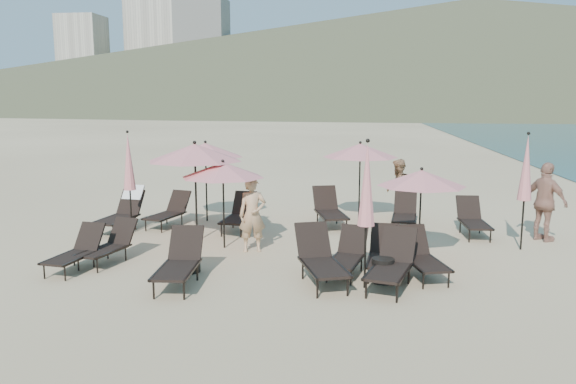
# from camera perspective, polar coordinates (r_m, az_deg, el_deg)

# --- Properties ---
(ground) EXTENTS (800.00, 800.00, 0.00)m
(ground) POSITION_cam_1_polar(r_m,az_deg,el_deg) (10.82, 1.02, -8.85)
(ground) COLOR #D6BA8C
(ground) RESTS_ON ground
(volcanic_headland) EXTENTS (690.00, 690.00, 55.00)m
(volcanic_headland) POSITION_cam_1_polar(r_m,az_deg,el_deg) (321.47, 20.28, 12.95)
(volcanic_headland) COLOR brown
(volcanic_headland) RESTS_ON ground
(hotel_skyline) EXTENTS (109.00, 82.00, 55.00)m
(hotel_skyline) POSITION_cam_1_polar(r_m,az_deg,el_deg) (297.66, -11.75, 13.21)
(hotel_skyline) COLOR beige
(hotel_skyline) RESTS_ON ground
(lounger_0) EXTENTS (0.88, 1.56, 0.85)m
(lounger_0) POSITION_cam_1_polar(r_m,az_deg,el_deg) (12.35, -17.70, -5.08)
(lounger_0) COLOR black
(lounger_0) RESTS_ON ground
(lounger_1) EXTENTS (0.76, 1.53, 0.84)m
(lounger_1) POSITION_cam_1_polar(r_m,az_deg,el_deg) (12.07, -20.71, -5.58)
(lounger_1) COLOR black
(lounger_1) RESTS_ON ground
(lounger_2) EXTENTS (0.75, 1.72, 0.97)m
(lounger_2) POSITION_cam_1_polar(r_m,az_deg,el_deg) (10.58, -10.95, -6.89)
(lounger_2) COLOR black
(lounger_2) RESTS_ON ground
(lounger_3) EXTENTS (0.86, 1.56, 0.85)m
(lounger_3) POSITION_cam_1_polar(r_m,az_deg,el_deg) (11.11, 6.07, -6.26)
(lounger_3) COLOR black
(lounger_3) RESTS_ON ground
(lounger_4) EXTENTS (1.19, 1.86, 1.00)m
(lounger_4) POSITION_cam_1_polar(r_m,az_deg,el_deg) (10.52, 3.30, -6.74)
(lounger_4) COLOR black
(lounger_4) RESTS_ON ground
(lounger_5) EXTENTS (0.96, 1.64, 0.89)m
(lounger_5) POSITION_cam_1_polar(r_m,az_deg,el_deg) (11.17, 13.44, -6.30)
(lounger_5) COLOR black
(lounger_5) RESTS_ON ground
(lounger_6) EXTENTS (0.86, 1.84, 1.11)m
(lounger_6) POSITION_cam_1_polar(r_m,az_deg,el_deg) (15.23, -16.49, -1.81)
(lounger_6) COLOR black
(lounger_6) RESTS_ON ground
(lounger_7) EXTENTS (0.96, 1.65, 0.89)m
(lounger_7) POSITION_cam_1_polar(r_m,az_deg,el_deg) (15.44, -11.99, -1.91)
(lounger_7) COLOR black
(lounger_7) RESTS_ON ground
(lounger_8) EXTENTS (0.72, 1.66, 0.93)m
(lounger_8) POSITION_cam_1_polar(r_m,az_deg,el_deg) (14.69, -4.96, -2.23)
(lounger_8) COLOR black
(lounger_8) RESTS_ON ground
(lounger_9) EXTENTS (1.10, 1.85, 1.00)m
(lounger_9) POSITION_cam_1_polar(r_m,az_deg,el_deg) (15.14, 4.23, -1.75)
(lounger_9) COLOR black
(lounger_9) RESTS_ON ground
(lounger_10) EXTENTS (0.77, 1.65, 0.92)m
(lounger_10) POSITION_cam_1_polar(r_m,az_deg,el_deg) (15.13, 11.77, -2.08)
(lounger_10) COLOR black
(lounger_10) RESTS_ON ground
(lounger_11) EXTENTS (0.68, 1.60, 0.91)m
(lounger_11) POSITION_cam_1_polar(r_m,az_deg,el_deg) (14.85, 18.26, -2.60)
(lounger_11) COLOR black
(lounger_11) RESTS_ON ground
(lounger_12) EXTENTS (1.07, 1.81, 0.98)m
(lounger_12) POSITION_cam_1_polar(r_m,az_deg,el_deg) (10.45, 10.51, -7.05)
(lounger_12) COLOR black
(lounger_12) RESTS_ON ground
(lounger_13) EXTENTS (0.70, 1.56, 0.87)m
(lounger_13) POSITION_cam_1_polar(r_m,az_deg,el_deg) (11.21, 9.67, -6.15)
(lounger_13) COLOR black
(lounger_13) RESTS_ON ground
(umbrella_open_0) EXTENTS (2.26, 2.26, 2.43)m
(umbrella_open_0) POSITION_cam_1_polar(r_m,az_deg,el_deg) (13.43, -9.45, 3.97)
(umbrella_open_0) COLOR black
(umbrella_open_0) RESTS_ON ground
(umbrella_open_1) EXTENTS (1.91, 1.91, 2.05)m
(umbrella_open_1) POSITION_cam_1_polar(r_m,az_deg,el_deg) (12.76, -6.63, 2.24)
(umbrella_open_1) COLOR black
(umbrella_open_1) RESTS_ON ground
(umbrella_open_2) EXTENTS (1.85, 1.85, 1.99)m
(umbrella_open_2) POSITION_cam_1_polar(r_m,az_deg,el_deg) (12.03, 13.40, 1.38)
(umbrella_open_2) COLOR black
(umbrella_open_2) RESTS_ON ground
(umbrella_open_3) EXTENTS (2.11, 2.11, 2.27)m
(umbrella_open_3) POSITION_cam_1_polar(r_m,az_deg,el_deg) (15.71, -8.38, 4.24)
(umbrella_open_3) COLOR black
(umbrella_open_3) RESTS_ON ground
(umbrella_open_4) EXTENTS (2.09, 2.09, 2.25)m
(umbrella_open_4) POSITION_cam_1_polar(r_m,az_deg,el_deg) (15.70, 7.34, 4.20)
(umbrella_open_4) COLOR black
(umbrella_open_4) RESTS_ON ground
(umbrella_closed_0) EXTENTS (0.32, 0.32, 2.71)m
(umbrella_closed_0) POSITION_cam_1_polar(r_m,az_deg,el_deg) (10.00, 8.01, 0.68)
(umbrella_closed_0) COLOR black
(umbrella_closed_0) RESTS_ON ground
(umbrella_closed_1) EXTENTS (0.31, 0.31, 2.68)m
(umbrella_closed_1) POSITION_cam_1_polar(r_m,az_deg,el_deg) (13.59, 23.04, 2.22)
(umbrella_closed_1) COLOR black
(umbrella_closed_1) RESTS_ON ground
(umbrella_closed_2) EXTENTS (0.31, 0.31, 2.63)m
(umbrella_closed_2) POSITION_cam_1_polar(r_m,az_deg,el_deg) (14.66, -15.88, 2.93)
(umbrella_closed_2) COLOR black
(umbrella_closed_2) RESTS_ON ground
(side_table_0) EXTENTS (0.42, 0.42, 0.45)m
(side_table_0) POSITION_cam_1_polar(r_m,az_deg,el_deg) (11.37, -9.95, -6.91)
(side_table_0) COLOR black
(side_table_0) RESTS_ON ground
(side_table_1) EXTENTS (0.42, 0.42, 0.46)m
(side_table_1) POSITION_cam_1_polar(r_m,az_deg,el_deg) (10.74, 9.61, -7.85)
(side_table_1) COLOR black
(side_table_1) RESTS_ON ground
(beachgoer_a) EXTENTS (0.70, 0.56, 1.68)m
(beachgoer_a) POSITION_cam_1_polar(r_m,az_deg,el_deg) (12.57, -3.63, -2.32)
(beachgoer_a) COLOR tan
(beachgoer_a) RESTS_ON ground
(beachgoer_b) EXTENTS (0.70, 0.87, 1.70)m
(beachgoer_b) POSITION_cam_1_polar(r_m,az_deg,el_deg) (16.48, 11.10, 0.36)
(beachgoer_b) COLOR #A57955
(beachgoer_b) RESTS_ON ground
(beachgoer_c) EXTENTS (1.05, 1.17, 1.91)m
(beachgoer_c) POSITION_cam_1_polar(r_m,az_deg,el_deg) (14.80, 24.70, -0.92)
(beachgoer_c) COLOR #A8745F
(beachgoer_c) RESTS_ON ground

